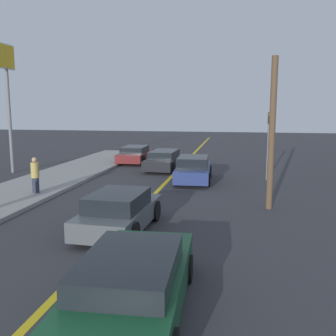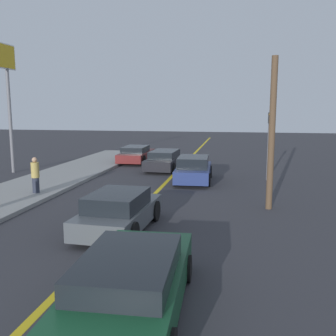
{
  "view_description": "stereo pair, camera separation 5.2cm",
  "coord_description": "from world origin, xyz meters",
  "views": [
    {
      "loc": [
        3.59,
        -1.21,
        3.84
      ],
      "look_at": [
        0.69,
        14.48,
        1.27
      ],
      "focal_mm": 40.0,
      "sensor_mm": 36.0,
      "label": 1
    },
    {
      "loc": [
        3.64,
        -1.2,
        3.84
      ],
      "look_at": [
        0.69,
        14.48,
        1.27
      ],
      "focal_mm": 40.0,
      "sensor_mm": 36.0,
      "label": 2
    }
  ],
  "objects": [
    {
      "name": "roadside_sign",
      "position": [
        -9.63,
        18.92,
        5.44
      ],
      "size": [
        0.2,
        1.66,
        7.48
      ],
      "color": "slate",
      "rests_on": "ground_plane"
    },
    {
      "name": "traffic_light",
      "position": [
        5.23,
        19.18,
        2.24
      ],
      "size": [
        0.18,
        0.4,
        3.61
      ],
      "color": "slate",
      "rests_on": "ground_plane"
    },
    {
      "name": "car_oncoming_far",
      "position": [
        -3.51,
        24.47,
        0.58
      ],
      "size": [
        1.93,
        4.53,
        1.16
      ],
      "rotation": [
        0.0,
        0.0,
        0.02
      ],
      "color": "maroon",
      "rests_on": "ground_plane"
    },
    {
      "name": "car_near_right_lane",
      "position": [
        1.75,
        5.11,
        0.6
      ],
      "size": [
        2.13,
        4.66,
        1.23
      ],
      "rotation": [
        0.0,
        0.0,
        0.04
      ],
      "color": "#144728",
      "rests_on": "ground_plane"
    },
    {
      "name": "sidewalk_left",
      "position": [
        -6.01,
        15.03,
        0.08
      ],
      "size": [
        3.72,
        30.06,
        0.16
      ],
      "color": "gray",
      "rests_on": "ground_plane"
    },
    {
      "name": "car_parked_left_lot",
      "position": [
        -0.88,
        21.79,
        0.59
      ],
      "size": [
        1.98,
        4.74,
        1.21
      ],
      "rotation": [
        0.0,
        0.0,
        -0.04
      ],
      "color": "black",
      "rests_on": "ground_plane"
    },
    {
      "name": "car_far_distant",
      "position": [
        1.37,
        18.06,
        0.65
      ],
      "size": [
        1.99,
        4.14,
        1.35
      ],
      "rotation": [
        0.0,
        0.0,
        0.05
      ],
      "color": "navy",
      "rests_on": "ground_plane"
    },
    {
      "name": "utility_pole",
      "position": [
        4.87,
        13.26,
        2.86
      ],
      "size": [
        0.24,
        0.24,
        5.72
      ],
      "color": "brown",
      "rests_on": "ground_plane"
    },
    {
      "name": "car_ahead_center",
      "position": [
        0.01,
        9.7,
        0.62
      ],
      "size": [
        2.01,
        4.0,
        1.27
      ],
      "rotation": [
        0.0,
        0.0,
        -0.04
      ],
      "color": "#4C5156",
      "rests_on": "ground_plane"
    },
    {
      "name": "pedestrian_far_standing",
      "position": [
        -5.03,
        13.51,
        0.94
      ],
      "size": [
        0.35,
        0.35,
        1.57
      ],
      "color": "#282D3D",
      "rests_on": "sidewalk_left"
    },
    {
      "name": "road_center_line",
      "position": [
        0.0,
        18.0,
        0.0
      ],
      "size": [
        0.2,
        60.0,
        0.01
      ],
      "color": "gold",
      "rests_on": "ground_plane"
    }
  ]
}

